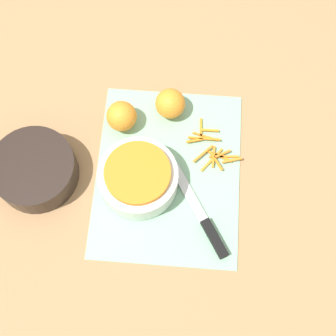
{
  "coord_description": "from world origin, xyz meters",
  "views": [
    {
      "loc": [
        -0.36,
        -0.03,
        0.99
      ],
      "look_at": [
        0.0,
        0.0,
        0.04
      ],
      "focal_mm": 50.0,
      "sensor_mm": 36.0,
      "label": 1
    }
  ],
  "objects_px": {
    "knife": "(207,226)",
    "orange_left": "(170,104)",
    "orange_right": "(122,116)",
    "bowl_speckled": "(138,178)",
    "bowl_dark": "(35,170)"
  },
  "relations": [
    {
      "from": "bowl_speckled",
      "to": "orange_right",
      "type": "distance_m",
      "value": 0.15
    },
    {
      "from": "knife",
      "to": "orange_left",
      "type": "xyz_separation_m",
      "value": [
        0.27,
        0.1,
        0.03
      ]
    },
    {
      "from": "bowl_dark",
      "to": "knife",
      "type": "bearing_deg",
      "value": -103.45
    },
    {
      "from": "bowl_dark",
      "to": "orange_left",
      "type": "bearing_deg",
      "value": -57.3
    },
    {
      "from": "orange_right",
      "to": "knife",
      "type": "bearing_deg",
      "value": -138.21
    },
    {
      "from": "orange_left",
      "to": "bowl_speckled",
      "type": "bearing_deg",
      "value": 163.46
    },
    {
      "from": "orange_right",
      "to": "bowl_speckled",
      "type": "bearing_deg",
      "value": -160.01
    },
    {
      "from": "bowl_dark",
      "to": "orange_left",
      "type": "distance_m",
      "value": 0.34
    },
    {
      "from": "bowl_dark",
      "to": "knife",
      "type": "distance_m",
      "value": 0.4
    },
    {
      "from": "bowl_dark",
      "to": "knife",
      "type": "height_order",
      "value": "bowl_dark"
    },
    {
      "from": "bowl_speckled",
      "to": "bowl_dark",
      "type": "relative_size",
      "value": 0.94
    },
    {
      "from": "orange_right",
      "to": "bowl_dark",
      "type": "bearing_deg",
      "value": 128.82
    },
    {
      "from": "bowl_speckled",
      "to": "knife",
      "type": "xyz_separation_m",
      "value": [
        -0.09,
        -0.16,
        -0.03
      ]
    },
    {
      "from": "bowl_dark",
      "to": "orange_right",
      "type": "xyz_separation_m",
      "value": [
        0.14,
        -0.18,
        0.01
      ]
    },
    {
      "from": "orange_left",
      "to": "orange_right",
      "type": "distance_m",
      "value": 0.12
    }
  ]
}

